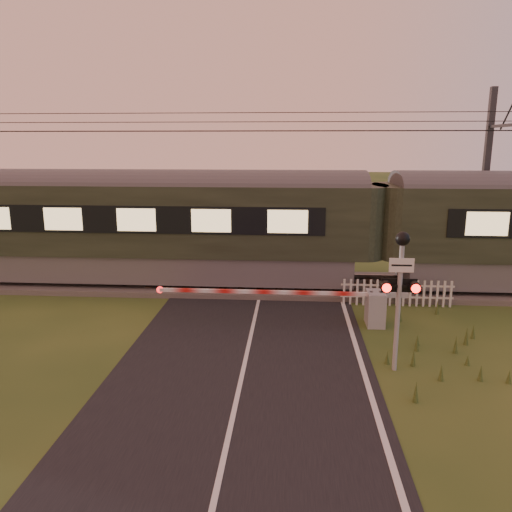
# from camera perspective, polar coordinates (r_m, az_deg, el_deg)

# --- Properties ---
(ground) EXTENTS (160.00, 160.00, 0.00)m
(ground) POSITION_cam_1_polar(r_m,az_deg,el_deg) (12.12, -1.28, -12.14)
(ground) COLOR #274119
(ground) RESTS_ON ground
(road) EXTENTS (6.00, 140.00, 0.03)m
(road) POSITION_cam_1_polar(r_m,az_deg,el_deg) (11.90, -1.30, -12.57)
(road) COLOR black
(road) RESTS_ON ground
(track_bed) EXTENTS (140.00, 3.40, 0.39)m
(track_bed) POSITION_cam_1_polar(r_m,az_deg,el_deg) (18.18, 0.68, -3.29)
(track_bed) COLOR #47423D
(track_bed) RESTS_ON ground
(overhead_wires) EXTENTS (120.00, 0.62, 0.62)m
(overhead_wires) POSITION_cam_1_polar(r_m,az_deg,el_deg) (17.47, 0.73, 14.84)
(overhead_wires) COLOR black
(overhead_wires) RESTS_ON ground
(train) EXTENTS (41.53, 2.86, 3.87)m
(train) POSITION_cam_1_polar(r_m,az_deg,el_deg) (17.91, 13.76, 3.16)
(train) COLOR slate
(train) RESTS_ON ground
(boom_gate) EXTENTS (7.23, 0.76, 1.01)m
(boom_gate) POSITION_cam_1_polar(r_m,az_deg,el_deg) (14.62, 11.86, -5.59)
(boom_gate) COLOR gray
(boom_gate) RESTS_ON ground
(crossing_signal) EXTENTS (0.82, 0.35, 3.23)m
(crossing_signal) POSITION_cam_1_polar(r_m,az_deg,el_deg) (11.47, 16.16, -2.29)
(crossing_signal) COLOR gray
(crossing_signal) RESTS_ON ground
(picket_fence) EXTENTS (3.56, 0.07, 0.86)m
(picket_fence) POSITION_cam_1_polar(r_m,az_deg,el_deg) (16.57, 15.82, -4.07)
(picket_fence) COLOR silver
(picket_fence) RESTS_ON ground
(catenary_mast) EXTENTS (0.22, 2.46, 7.12)m
(catenary_mast) POSITION_cam_1_polar(r_m,az_deg,el_deg) (21.01, 24.75, 7.81)
(catenary_mast) COLOR #2D2D30
(catenary_mast) RESTS_ON ground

